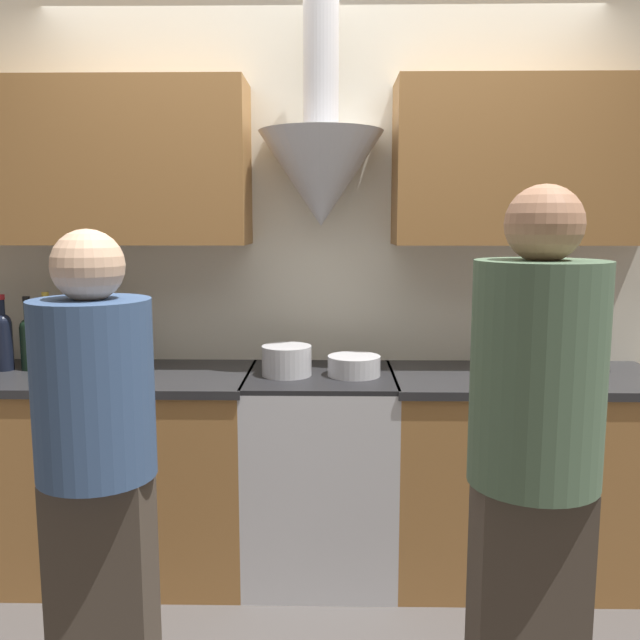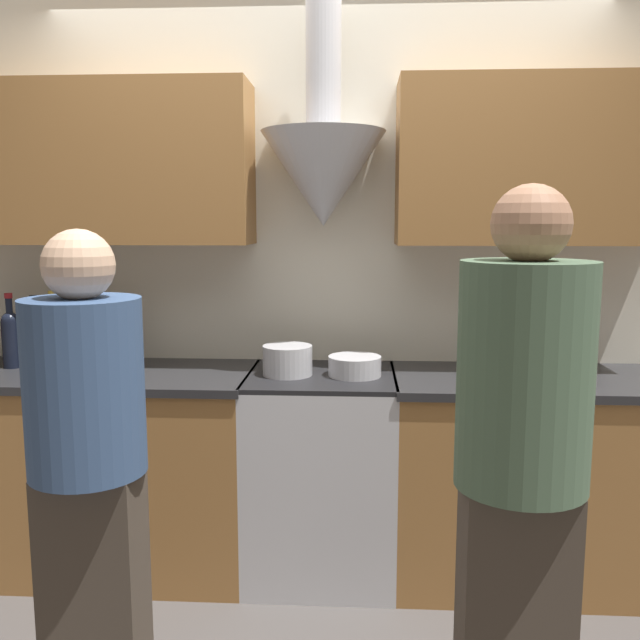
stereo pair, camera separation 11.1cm
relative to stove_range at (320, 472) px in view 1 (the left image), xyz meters
The scene contains 17 objects.
ground_plane 0.56m from the stove_range, 90.00° to the right, with size 12.00×12.00×0.00m, color #4C4744.
wall_back 1.05m from the stove_range, 98.08° to the left, with size 8.40×0.54×2.60m.
counter_left 1.00m from the stove_range, behind, with size 1.38×0.62×0.90m.
counter_right 0.89m from the stove_range, ahead, with size 1.17×0.62×0.90m.
stove_range is the anchor object (origin of this frame).
wine_bottle_2 1.52m from the stove_range, behind, with size 0.08×0.08×0.34m.
wine_bottle_3 1.41m from the stove_range, behind, with size 0.07×0.07×0.33m.
wine_bottle_4 1.34m from the stove_range, behind, with size 0.07×0.07×0.35m.
wine_bottle_5 1.25m from the stove_range, behind, with size 0.07×0.07×0.36m.
wine_bottle_6 1.16m from the stove_range, behind, with size 0.07×0.07×0.33m.
wine_bottle_7 1.09m from the stove_range, behind, with size 0.07×0.07×0.33m.
stock_pot 0.53m from the stove_range, 169.75° to the right, with size 0.21×0.21×0.13m.
mixing_bowl 0.51m from the stove_range, 10.61° to the right, with size 0.23×0.23×0.08m.
orange_fruit 1.01m from the stove_range, ahead, with size 0.07×0.07×0.07m.
saucepan 1.15m from the stove_range, ahead, with size 0.14×0.14×0.07m.
person_foreground_left 1.24m from the stove_range, 122.25° to the right, with size 0.34×0.34×1.53m.
person_foreground_right 1.33m from the stove_range, 61.52° to the right, with size 0.35×0.35×1.64m.
Camera 1 is at (0.05, -2.52, 1.55)m, focal length 38.00 mm.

